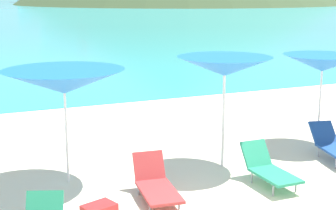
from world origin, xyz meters
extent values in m
cube|color=beige|center=(0.00, 10.00, -0.15)|extent=(50.00, 100.00, 0.30)
cylinder|color=silver|center=(-1.58, 3.72, 1.05)|extent=(0.05, 0.05, 2.10)
cone|color=blue|center=(-1.58, 3.72, 1.98)|extent=(2.49, 2.49, 0.46)
sphere|color=silver|center=(-1.58, 3.72, 2.13)|extent=(0.07, 0.07, 0.07)
cylinder|color=silver|center=(1.62, 3.31, 1.12)|extent=(0.06, 0.06, 2.24)
cone|color=blue|center=(1.62, 3.31, 2.14)|extent=(2.14, 2.14, 0.40)
sphere|color=silver|center=(1.62, 3.31, 2.27)|extent=(0.07, 0.07, 0.07)
cylinder|color=silver|center=(4.53, 3.78, 1.04)|extent=(0.05, 0.05, 2.08)
cone|color=blue|center=(4.53, 3.78, 1.99)|extent=(1.99, 1.99, 0.39)
sphere|color=silver|center=(4.53, 3.78, 2.11)|extent=(0.07, 0.07, 0.07)
cube|color=#1E478C|center=(4.23, 3.25, 0.47)|extent=(0.65, 0.58, 0.45)
cylinder|color=gray|center=(3.72, 2.21, 0.12)|extent=(0.04, 0.04, 0.23)
cylinder|color=gray|center=(3.91, 2.98, 0.12)|extent=(0.04, 0.04, 0.23)
cube|color=#268C66|center=(-2.41, 1.60, 0.46)|extent=(0.62, 0.46, 0.50)
cube|color=#A53333|center=(-0.36, 2.07, 0.21)|extent=(0.74, 1.22, 0.05)
cube|color=#A53333|center=(-0.27, 2.76, 0.45)|extent=(0.61, 0.37, 0.51)
cylinder|color=gray|center=(-0.66, 1.74, 0.09)|extent=(0.04, 0.04, 0.18)
cylinder|color=gray|center=(-0.15, 1.68, 0.09)|extent=(0.04, 0.04, 0.18)
cylinder|color=gray|center=(-0.56, 2.54, 0.09)|extent=(0.04, 0.04, 0.18)
cylinder|color=gray|center=(-0.05, 2.48, 0.09)|extent=(0.04, 0.04, 0.18)
cube|color=#268C66|center=(1.90, 1.82, 0.26)|extent=(0.60, 1.03, 0.05)
cube|color=#268C66|center=(1.91, 2.49, 0.48)|extent=(0.56, 0.37, 0.48)
cylinder|color=gray|center=(1.65, 1.51, 0.12)|extent=(0.04, 0.04, 0.23)
cylinder|color=gray|center=(2.15, 1.51, 0.12)|extent=(0.04, 0.04, 0.23)
cylinder|color=gray|center=(1.65, 2.23, 0.12)|extent=(0.04, 0.04, 0.23)
cylinder|color=gray|center=(2.15, 2.22, 0.12)|extent=(0.04, 0.04, 0.23)
camera|label=1|loc=(-3.56, -5.61, 3.61)|focal=54.34mm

